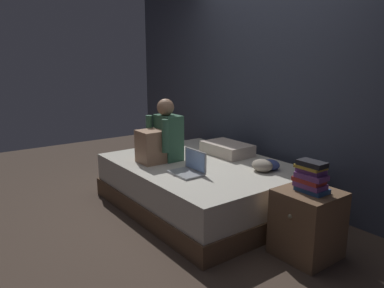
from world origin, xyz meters
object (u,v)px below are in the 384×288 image
at_px(nightstand, 307,223).
at_px(clothes_pile, 266,165).
at_px(person_sitting, 161,138).
at_px(book_stack, 311,177).
at_px(laptop, 190,168).
at_px(pillow, 227,149).
at_px(bed, 201,185).

height_order(nightstand, clothes_pile, clothes_pile).
xyz_separation_m(person_sitting, book_stack, (1.62, 0.34, -0.07)).
height_order(laptop, pillow, laptop).
relative_size(laptop, book_stack, 1.28).
bearing_deg(nightstand, pillow, 164.46).
xyz_separation_m(nightstand, pillow, (-1.40, 0.39, 0.27)).
xyz_separation_m(book_stack, clothes_pile, (-0.72, 0.30, -0.13)).
bearing_deg(book_stack, nightstand, 121.30).
bearing_deg(person_sitting, pillow, 73.25).
xyz_separation_m(laptop, clothes_pile, (0.35, 0.66, -0.00)).
distance_m(laptop, clothes_pile, 0.75).
bearing_deg(book_stack, person_sitting, -168.30).
height_order(book_stack, clothes_pile, book_stack).
bearing_deg(book_stack, pillow, 164.16).
bearing_deg(pillow, bed, -78.01).
height_order(laptop, book_stack, book_stack).
relative_size(person_sitting, clothes_pile, 2.37).
bearing_deg(pillow, clothes_pile, -8.37).
xyz_separation_m(person_sitting, clothes_pile, (0.90, 0.63, -0.20)).
bearing_deg(pillow, book_stack, -15.84).
bearing_deg(clothes_pile, book_stack, -22.38).
relative_size(bed, nightstand, 3.69).
xyz_separation_m(person_sitting, pillow, (0.22, 0.73, -0.19)).
xyz_separation_m(nightstand, book_stack, (0.01, -0.01, 0.39)).
height_order(person_sitting, pillow, person_sitting).
xyz_separation_m(bed, clothes_pile, (0.58, 0.35, 0.29)).
height_order(bed, book_stack, book_stack).
relative_size(pillow, clothes_pile, 2.02).
bearing_deg(bed, clothes_pile, 31.04).
distance_m(person_sitting, clothes_pile, 1.12).
bearing_deg(laptop, book_stack, 18.84).
relative_size(nightstand, person_sitting, 0.83).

